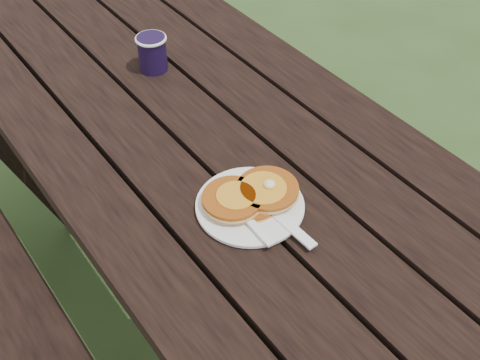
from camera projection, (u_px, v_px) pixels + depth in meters
ground at (223, 322)px, 1.85m from camera, size 60.00×60.00×0.00m
picnic_table at (220, 246)px, 1.60m from camera, size 1.36×1.80×0.75m
plate at (250, 206)px, 1.17m from camera, size 0.21×0.21×0.01m
pancake_stack at (251, 195)px, 1.16m from camera, size 0.19×0.14×0.04m
knife at (281, 218)px, 1.14m from camera, size 0.03×0.18×0.00m
fork at (254, 226)px, 1.12m from camera, size 0.04×0.16×0.01m
coffee_cup at (152, 51)px, 1.48m from camera, size 0.08×0.08×0.09m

